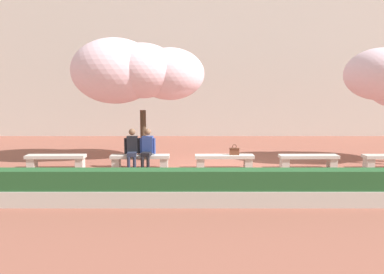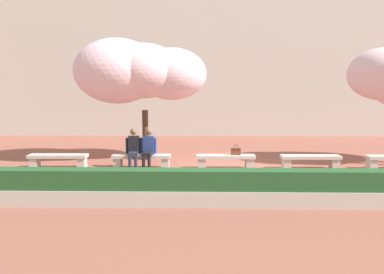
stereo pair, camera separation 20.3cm
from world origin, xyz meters
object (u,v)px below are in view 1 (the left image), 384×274
at_px(cherry_tree_main, 138,72).
at_px(stone_bench_west_end, 57,159).
at_px(person_seated_right, 149,147).
at_px(handbag, 236,151).
at_px(stone_bench_center, 226,159).
at_px(person_seated_left, 133,147).
at_px(stone_bench_near_west, 141,159).
at_px(stone_bench_near_east, 310,159).

bearing_deg(cherry_tree_main, stone_bench_west_end, -147.47).
distance_m(person_seated_right, handbag, 2.78).
distance_m(stone_bench_west_end, stone_bench_center, 5.39).
relative_size(person_seated_left, cherry_tree_main, 0.28).
distance_m(stone_bench_center, handbag, 0.42).
relative_size(stone_bench_near_west, person_seated_right, 1.45).
height_order(stone_bench_center, person_seated_left, person_seated_left).
bearing_deg(stone_bench_near_west, stone_bench_near_east, 0.00).
relative_size(stone_bench_west_end, stone_bench_near_west, 1.00).
relative_size(stone_bench_near_west, handbag, 5.53).
bearing_deg(stone_bench_center, person_seated_left, -178.96).
height_order(stone_bench_center, cherry_tree_main, cherry_tree_main).
distance_m(stone_bench_west_end, stone_bench_near_east, 8.08).
relative_size(person_seated_right, cherry_tree_main, 0.28).
distance_m(person_seated_left, handbag, 3.26).
relative_size(stone_bench_near_west, person_seated_left, 1.45).
height_order(stone_bench_near_west, stone_bench_near_east, same).
height_order(stone_bench_center, person_seated_right, person_seated_right).
bearing_deg(stone_bench_near_west, handbag, 0.32).
xyz_separation_m(person_seated_left, cherry_tree_main, (-0.03, 1.60, 2.43)).
bearing_deg(stone_bench_west_end, stone_bench_near_east, 0.00).
distance_m(stone_bench_center, person_seated_left, 2.96).
distance_m(person_seated_left, person_seated_right, 0.48).
height_order(stone_bench_near_east, person_seated_right, person_seated_right).
relative_size(stone_bench_near_west, stone_bench_center, 1.00).
bearing_deg(person_seated_right, stone_bench_center, 1.24).
bearing_deg(handbag, stone_bench_west_end, -179.83).
xyz_separation_m(stone_bench_center, handbag, (0.32, 0.02, 0.27)).
relative_size(stone_bench_center, stone_bench_near_east, 1.00).
relative_size(person_seated_left, person_seated_right, 1.00).
xyz_separation_m(stone_bench_center, stone_bench_near_east, (2.69, 0.00, 0.00)).
bearing_deg(stone_bench_west_end, stone_bench_center, 0.00).
distance_m(stone_bench_west_end, handbag, 5.71).
bearing_deg(person_seated_right, person_seated_left, -179.98).
xyz_separation_m(stone_bench_west_end, person_seated_right, (2.93, -0.05, 0.39)).
relative_size(person_seated_left, handbag, 3.81).
bearing_deg(handbag, stone_bench_near_west, -179.68).
distance_m(stone_bench_near_west, person_seated_right, 0.46).
bearing_deg(person_seated_left, person_seated_right, 0.02).
bearing_deg(handbag, stone_bench_near_east, -0.40).
xyz_separation_m(stone_bench_near_west, stone_bench_center, (2.69, 0.00, 0.00)).
bearing_deg(stone_bench_west_end, handbag, 0.17).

